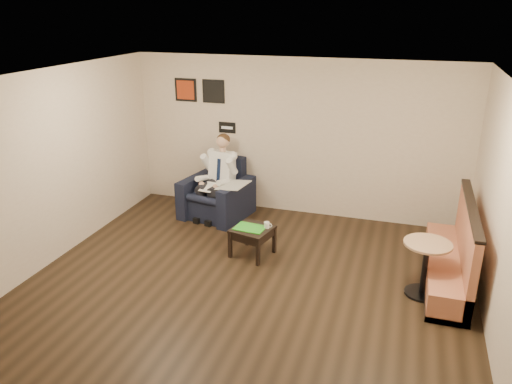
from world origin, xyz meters
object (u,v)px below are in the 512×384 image
(banquette, at_px, (449,244))
(cafe_table, at_px, (425,269))
(armchair, at_px, (216,189))
(smartphone, at_px, (261,225))
(seated_man, at_px, (212,181))
(green_folder, at_px, (250,228))
(coffee_mug, at_px, (267,225))
(side_table, at_px, (252,242))

(banquette, xyz_separation_m, cafe_table, (-0.30, -0.46, -0.19))
(armchair, bearing_deg, banquette, -6.07)
(smartphone, xyz_separation_m, cafe_table, (2.41, -0.52, -0.08))
(seated_man, relative_size, green_folder, 3.11)
(green_folder, bearing_deg, banquette, 1.85)
(seated_man, distance_m, coffee_mug, 1.71)
(green_folder, distance_m, coffee_mug, 0.26)
(green_folder, height_order, coffee_mug, coffee_mug)
(side_table, xyz_separation_m, banquette, (2.79, 0.08, 0.34))
(green_folder, bearing_deg, side_table, 20.04)
(armchair, relative_size, smartphone, 7.55)
(cafe_table, bearing_deg, coffee_mug, 168.76)
(coffee_mug, xyz_separation_m, smartphone, (-0.12, 0.07, -0.04))
(banquette, bearing_deg, cafe_table, -123.16)
(side_table, height_order, banquette, banquette)
(green_folder, xyz_separation_m, smartphone, (0.12, 0.16, -0.00))
(cafe_table, bearing_deg, side_table, 171.32)
(armchair, bearing_deg, coffee_mug, -31.69)
(seated_man, xyz_separation_m, cafe_table, (3.61, -1.52, -0.32))
(side_table, bearing_deg, armchair, 130.74)
(green_folder, xyz_separation_m, cafe_table, (2.53, -0.37, -0.08))
(side_table, distance_m, cafe_table, 2.53)
(seated_man, height_order, side_table, seated_man)
(side_table, relative_size, banquette, 0.25)
(banquette, bearing_deg, green_folder, -178.15)
(armchair, distance_m, green_folder, 1.67)
(green_folder, distance_m, banquette, 2.83)
(side_table, relative_size, cafe_table, 0.73)
(seated_man, bearing_deg, banquette, -4.19)
(seated_man, relative_size, side_table, 2.55)
(coffee_mug, height_order, cafe_table, cafe_table)
(side_table, distance_m, coffee_mug, 0.35)
(banquette, distance_m, cafe_table, 0.58)
(green_folder, height_order, cafe_table, cafe_table)
(banquette, bearing_deg, side_table, -178.38)
(smartphone, relative_size, banquette, 0.06)
(seated_man, height_order, smartphone, seated_man)
(side_table, height_order, smartphone, smartphone)
(side_table, relative_size, smartphone, 3.93)
(seated_man, relative_size, cafe_table, 1.85)
(green_folder, xyz_separation_m, coffee_mug, (0.24, 0.09, 0.04))
(seated_man, bearing_deg, smartphone, -28.54)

